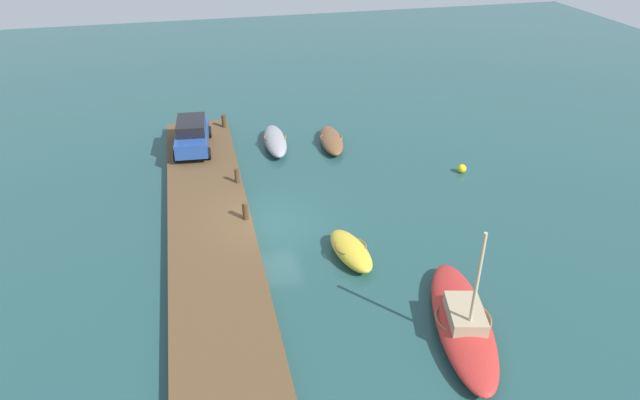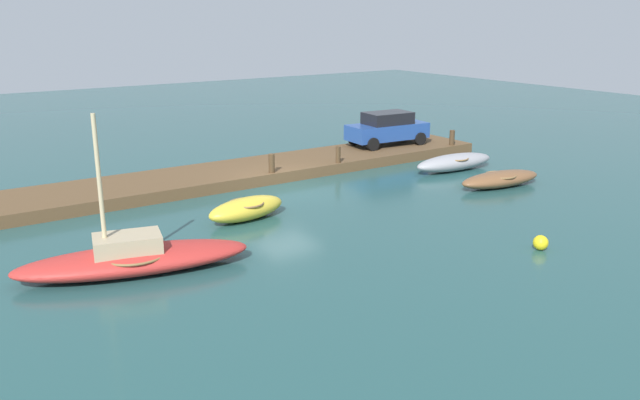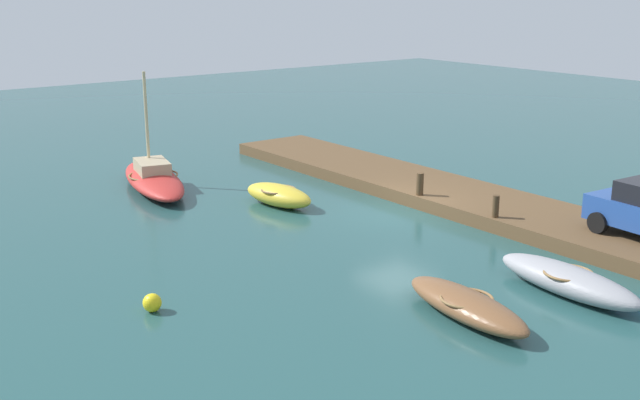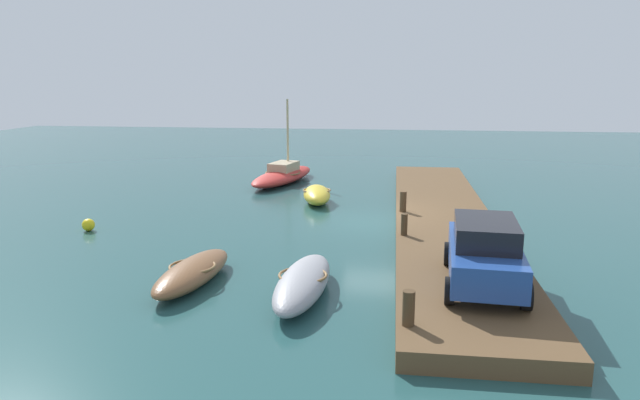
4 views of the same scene
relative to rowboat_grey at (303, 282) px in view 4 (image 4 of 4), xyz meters
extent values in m
plane|color=#234C4C|center=(8.05, -1.60, -0.38)|extent=(84.00, 84.00, 0.00)
cube|color=brown|center=(8.05, -4.17, -0.15)|extent=(23.49, 3.58, 0.47)
ellipsoid|color=#939399|center=(0.00, 0.00, -0.01)|extent=(4.32, 1.42, 0.75)
torus|color=olive|center=(0.00, 0.00, 0.20)|extent=(1.34, 1.34, 0.07)
ellipsoid|color=gold|center=(11.32, 1.18, 0.00)|extent=(3.19, 1.67, 0.77)
torus|color=olive|center=(11.32, 1.18, 0.21)|extent=(1.46, 1.46, 0.07)
ellipsoid|color=#B72D28|center=(16.16, 3.71, -0.02)|extent=(6.63, 3.29, 0.72)
torus|color=olive|center=(16.16, 3.71, 0.17)|extent=(2.29, 2.29, 0.07)
cube|color=tan|center=(16.30, 3.68, 0.45)|extent=(2.01, 1.53, 0.53)
cylinder|color=#C6B284|center=(16.86, 3.54, 2.13)|extent=(0.12, 0.12, 3.88)
ellipsoid|color=brown|center=(0.55, 3.16, -0.06)|extent=(4.04, 1.63, 0.65)
torus|color=olive|center=(0.55, 3.16, 0.12)|extent=(1.41, 1.41, 0.07)
cylinder|color=#47331E|center=(-2.48, -2.63, 0.46)|extent=(0.26, 0.26, 0.76)
cylinder|color=#47331E|center=(4.64, -2.63, 0.45)|extent=(0.22, 0.22, 0.72)
cylinder|color=#47331E|center=(8.07, -2.63, 0.48)|extent=(0.26, 0.26, 0.80)
cube|color=#234793|center=(0.20, -4.53, 0.79)|extent=(4.25, 1.98, 0.76)
cube|color=black|center=(0.20, -4.53, 1.46)|extent=(2.42, 1.64, 0.59)
cylinder|color=black|center=(1.71, -3.81, 0.40)|extent=(0.65, 0.27, 0.64)
cylinder|color=black|center=(1.58, -5.48, 0.40)|extent=(0.65, 0.27, 0.64)
cylinder|color=black|center=(-1.18, -3.59, 0.40)|extent=(0.65, 0.27, 0.64)
cylinder|color=black|center=(-1.31, -5.26, 0.40)|extent=(0.65, 0.27, 0.64)
sphere|color=yellow|center=(5.40, 8.92, -0.15)|extent=(0.46, 0.46, 0.46)
camera|label=1|loc=(28.90, -4.29, 13.06)|focal=31.41mm
camera|label=2|loc=(21.44, 20.56, 6.54)|focal=36.71mm
camera|label=3|loc=(-10.94, 16.25, 7.26)|focal=43.73mm
camera|label=4|loc=(-13.80, -2.26, 5.15)|focal=32.12mm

